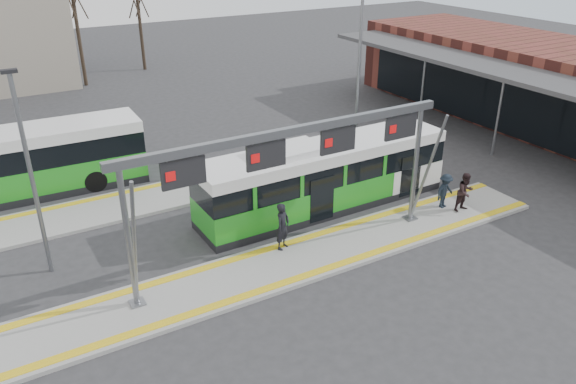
# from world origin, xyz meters

# --- Properties ---
(ground) EXTENTS (120.00, 120.00, 0.00)m
(ground) POSITION_xyz_m (0.00, 0.00, 0.00)
(ground) COLOR #2D2D30
(ground) RESTS_ON ground
(platform_main) EXTENTS (22.00, 3.00, 0.15)m
(platform_main) POSITION_xyz_m (0.00, 0.00, 0.07)
(platform_main) COLOR gray
(platform_main) RESTS_ON ground
(platform_second) EXTENTS (20.00, 3.00, 0.15)m
(platform_second) POSITION_xyz_m (-4.00, 8.00, 0.07)
(platform_second) COLOR gray
(platform_second) RESTS_ON ground
(tactile_main) EXTENTS (22.00, 2.65, 0.02)m
(tactile_main) POSITION_xyz_m (0.00, 0.00, 0.16)
(tactile_main) COLOR yellow
(tactile_main) RESTS_ON platform_main
(tactile_second) EXTENTS (20.00, 0.35, 0.02)m
(tactile_second) POSITION_xyz_m (-4.00, 9.15, 0.16)
(tactile_second) COLOR yellow
(tactile_second) RESTS_ON platform_second
(gantry) EXTENTS (13.00, 1.68, 5.20)m
(gantry) POSITION_xyz_m (-0.35, 0.25, 4.30)
(gantry) COLOR slate
(gantry) RESTS_ON platform_main
(hero_bus) EXTENTS (11.93, 2.64, 3.27)m
(hero_bus) POSITION_xyz_m (3.04, 3.38, 1.50)
(hero_bus) COLOR black
(hero_bus) RESTS_ON ground
(bg_bus_green) EXTENTS (12.78, 3.10, 3.18)m
(bg_bus_green) POSITION_xyz_m (-9.28, 11.65, 1.57)
(bg_bus_green) COLOR black
(bg_bus_green) RESTS_ON ground
(passenger_a) EXTENTS (0.84, 0.75, 1.93)m
(passenger_a) POSITION_xyz_m (-0.48, 0.96, 1.11)
(passenger_a) COLOR black
(passenger_a) RESTS_ON platform_main
(passenger_b) EXTENTS (0.89, 0.70, 1.78)m
(passenger_b) POSITION_xyz_m (8.08, -0.27, 1.04)
(passenger_b) COLOR black
(passenger_b) RESTS_ON platform_main
(passenger_c) EXTENTS (1.13, 0.78, 1.60)m
(passenger_c) POSITION_xyz_m (7.54, 0.39, 0.95)
(passenger_c) COLOR black
(passenger_c) RESTS_ON platform_main
(lamp_west) EXTENTS (0.50, 0.25, 7.55)m
(lamp_west) POSITION_xyz_m (-8.63, 4.08, 4.01)
(lamp_west) COLOR slate
(lamp_west) RESTS_ON ground
(lamp_east) EXTENTS (0.50, 0.25, 8.72)m
(lamp_east) POSITION_xyz_m (7.30, 6.83, 4.61)
(lamp_east) COLOR slate
(lamp_east) RESTS_ON ground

